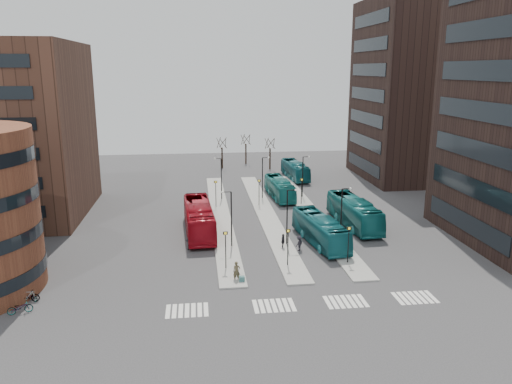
{
  "coord_description": "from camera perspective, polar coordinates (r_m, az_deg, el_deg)",
  "views": [
    {
      "loc": [
        -6.91,
        -32.62,
        18.72
      ],
      "look_at": [
        -0.26,
        22.22,
        5.0
      ],
      "focal_mm": 35.0,
      "sensor_mm": 36.0,
      "label": 1
    }
  ],
  "objects": [
    {
      "name": "bicycle_near",
      "position": [
        44.19,
        -25.37,
        -11.85
      ],
      "size": [
        1.99,
        1.23,
        0.99
      ],
      "primitive_type": "imported",
      "rotation": [
        0.0,
        0.0,
        1.9
      ],
      "color": "gray",
      "rests_on": "ground"
    },
    {
      "name": "crosswalk_stripes",
      "position": [
        42.03,
        5.86,
        -12.57
      ],
      "size": [
        22.35,
        2.4,
        0.01
      ],
      "color": "silver",
      "rests_on": "ground"
    },
    {
      "name": "lamp_posts",
      "position": [
        63.21,
        1.97,
        0.08
      ],
      "size": [
        14.04,
        20.24,
        6.12
      ],
      "color": "black",
      "rests_on": "ground"
    },
    {
      "name": "island_right",
      "position": [
        67.02,
        6.23,
        -2.29
      ],
      "size": [
        2.5,
        45.0,
        0.15
      ],
      "primitive_type": "cube",
      "color": "gray",
      "rests_on": "ground"
    },
    {
      "name": "traveller",
      "position": [
        45.59,
        -2.23,
        -9.05
      ],
      "size": [
        0.72,
        0.52,
        1.83
      ],
      "primitive_type": "imported",
      "rotation": [
        0.0,
        0.0,
        0.13
      ],
      "color": "#4A422C",
      "rests_on": "ground"
    },
    {
      "name": "sign_poles",
      "position": [
        58.58,
        1.71,
        -2.23
      ],
      "size": [
        12.45,
        22.12,
        3.65
      ],
      "color": "black",
      "rests_on": "ground"
    },
    {
      "name": "teal_bus_c",
      "position": [
        61.9,
        11.12,
        -2.28
      ],
      "size": [
        3.67,
        12.4,
        3.41
      ],
      "primitive_type": "imported",
      "rotation": [
        0.0,
        0.0,
        0.07
      ],
      "color": "#146465",
      "rests_on": "ground"
    },
    {
      "name": "island_left",
      "position": [
        65.4,
        -4.08,
        -2.65
      ],
      "size": [
        2.5,
        45.0,
        0.15
      ],
      "primitive_type": "cube",
      "color": "gray",
      "rests_on": "ground"
    },
    {
      "name": "teal_bus_b",
      "position": [
        73.92,
        2.71,
        0.43
      ],
      "size": [
        3.2,
        10.68,
        2.93
      ],
      "primitive_type": "imported",
      "rotation": [
        0.0,
        0.0,
        0.07
      ],
      "color": "#166F6C",
      "rests_on": "ground"
    },
    {
      "name": "ground",
      "position": [
        38.24,
        4.56,
        -15.41
      ],
      "size": [
        160.0,
        160.0,
        0.0
      ],
      "primitive_type": "plane",
      "color": "#313134",
      "rests_on": "ground"
    },
    {
      "name": "bicycle_far",
      "position": [
        46.02,
        -24.55,
        -10.85
      ],
      "size": [
        1.6,
        0.87,
        0.8
      ],
      "primitive_type": "imported",
      "rotation": [
        0.0,
        0.0,
        1.34
      ],
      "color": "gray",
      "rests_on": "ground"
    },
    {
      "name": "commuter_c",
      "position": [
        52.98,
        4.95,
        -5.85
      ],
      "size": [
        1.18,
        1.18,
        1.64
      ],
      "primitive_type": "imported",
      "rotation": [
        0.0,
        0.0,
        3.93
      ],
      "color": "black",
      "rests_on": "ground"
    },
    {
      "name": "island_mid",
      "position": [
        65.94,
        1.14,
        -2.48
      ],
      "size": [
        2.5,
        45.0,
        0.15
      ],
      "primitive_type": "cube",
      "color": "gray",
      "rests_on": "ground"
    },
    {
      "name": "bicycle_mid",
      "position": [
        45.84,
        -24.62,
        -10.74
      ],
      "size": [
        1.85,
        0.55,
        1.11
      ],
      "primitive_type": "imported",
      "rotation": [
        0.0,
        0.0,
        1.58
      ],
      "color": "gray",
      "rests_on": "ground"
    },
    {
      "name": "teal_bus_d",
      "position": [
        87.14,
        4.49,
        2.5
      ],
      "size": [
        3.28,
        10.85,
        2.98
      ],
      "primitive_type": "imported",
      "rotation": [
        0.0,
        0.0,
        0.07
      ],
      "color": "#135B63",
      "rests_on": "ground"
    },
    {
      "name": "commuter_a",
      "position": [
        53.59,
        -7.61,
        -5.61
      ],
      "size": [
        1.01,
        0.88,
        1.79
      ],
      "primitive_type": "imported",
      "rotation": [
        0.0,
        0.0,
        2.89
      ],
      "color": "black",
      "rests_on": "ground"
    },
    {
      "name": "teal_bus_a",
      "position": [
        55.16,
        7.33,
        -4.3
      ],
      "size": [
        4.21,
        11.44,
        3.11
      ],
      "primitive_type": "imported",
      "rotation": [
        0.0,
        0.0,
        0.15
      ],
      "color": "#15636A",
      "rests_on": "ground"
    },
    {
      "name": "commuter_b",
      "position": [
        53.34,
        3.11,
        -5.66
      ],
      "size": [
        0.66,
        1.05,
        1.67
      ],
      "primitive_type": "imported",
      "rotation": [
        0.0,
        0.0,
        1.29
      ],
      "color": "black",
      "rests_on": "ground"
    },
    {
      "name": "red_bus",
      "position": [
        58.43,
        -6.55,
        -2.99
      ],
      "size": [
        3.69,
        12.96,
        3.57
      ],
      "primitive_type": "imported",
      "rotation": [
        0.0,
        0.0,
        0.05
      ],
      "color": "maroon",
      "rests_on": "ground"
    },
    {
      "name": "bare_trees",
      "position": [
        97.09,
        -1.16,
        4.46
      ],
      "size": [
        10.97,
        8.14,
        5.9
      ],
      "color": "black",
      "rests_on": "ground"
    },
    {
      "name": "suitcase",
      "position": [
        45.44,
        -1.63,
        -9.97
      ],
      "size": [
        0.5,
        0.41,
        0.61
      ],
      "primitive_type": "cube",
      "rotation": [
        0.0,
        0.0,
        0.04
      ],
      "color": "navy",
      "rests_on": "ground"
    },
    {
      "name": "tower_far",
      "position": [
        91.39,
        18.62,
        10.9
      ],
      "size": [
        20.12,
        20.0,
        30.0
      ],
      "color": "black",
      "rests_on": "ground"
    }
  ]
}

